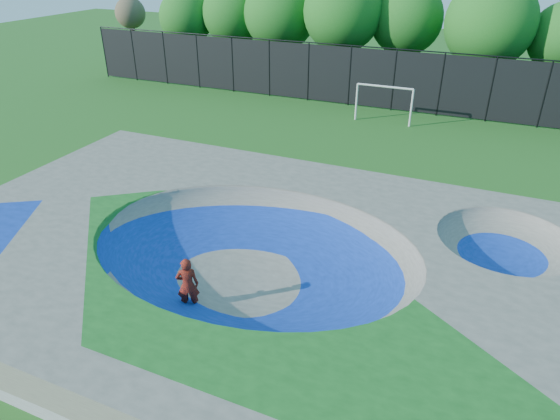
# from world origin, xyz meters

# --- Properties ---
(ground) EXTENTS (120.00, 120.00, 0.00)m
(ground) POSITION_xyz_m (0.00, 0.00, 0.00)
(ground) COLOR #1B5517
(ground) RESTS_ON ground
(skate_deck) EXTENTS (22.00, 14.00, 1.50)m
(skate_deck) POSITION_xyz_m (0.00, 0.00, 0.75)
(skate_deck) COLOR gray
(skate_deck) RESTS_ON ground
(skater) EXTENTS (0.80, 0.72, 1.85)m
(skater) POSITION_xyz_m (-1.10, -2.16, 0.92)
(skater) COLOR red
(skater) RESTS_ON ground
(skateboard) EXTENTS (0.74, 0.67, 0.05)m
(skateboard) POSITION_xyz_m (-1.10, -2.16, 0.03)
(skateboard) COLOR black
(skateboard) RESTS_ON ground
(soccer_goal) EXTENTS (3.54, 0.12, 2.34)m
(soccer_goal) POSITION_xyz_m (0.07, 18.08, 1.63)
(soccer_goal) COLOR silver
(soccer_goal) RESTS_ON ground
(fence) EXTENTS (48.09, 0.09, 4.04)m
(fence) POSITION_xyz_m (0.00, 21.00, 2.10)
(fence) COLOR black
(fence) RESTS_ON ground
(treeline) EXTENTS (52.76, 7.40, 8.49)m
(treeline) POSITION_xyz_m (1.89, 25.80, 5.07)
(treeline) COLOR #4D3226
(treeline) RESTS_ON ground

